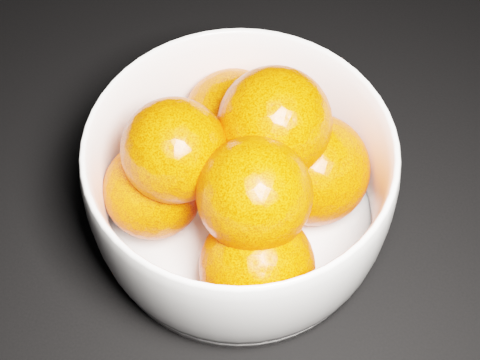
# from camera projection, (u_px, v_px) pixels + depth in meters

# --- Properties ---
(bowl) EXTENTS (0.25, 0.25, 0.12)m
(bowl) POSITION_uv_depth(u_px,v_px,m) (240.00, 184.00, 0.55)
(bowl) COLOR white
(bowl) RESTS_ON ground
(orange_pile) EXTENTS (0.21, 0.22, 0.14)m
(orange_pile) POSITION_uv_depth(u_px,v_px,m) (245.00, 171.00, 0.53)
(orange_pile) COLOR #F04303
(orange_pile) RESTS_ON bowl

